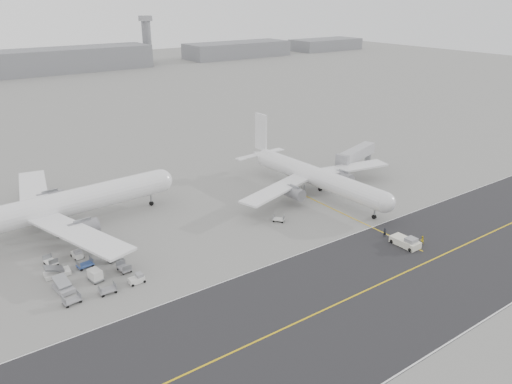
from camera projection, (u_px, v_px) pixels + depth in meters
ground at (247, 265)px, 89.13m from camera, size 700.00×700.00×0.00m
taxiway at (338, 303)px, 78.24m from camera, size 220.00×59.00×0.03m
horizon_buildings at (45, 73)px, 301.88m from camera, size 520.00×28.00×28.00m
control_tower at (147, 39)px, 337.33m from camera, size 7.00×7.00×31.25m
airliner_a at (52, 207)px, 99.82m from camera, size 54.34×53.63×18.73m
airliner_b at (314, 176)px, 119.24m from camera, size 46.05×46.66×16.08m
pushback_tug at (406, 242)px, 95.65m from camera, size 2.81×7.47×2.14m
jet_bridge at (356, 155)px, 134.51m from camera, size 17.76×8.33×6.67m
gse_cluster at (91, 274)px, 86.53m from camera, size 19.76×23.66×2.11m
stray_dolly at (279, 221)px, 106.30m from camera, size 2.73×2.87×1.51m
ground_crew_a at (385, 233)px, 99.29m from camera, size 0.78×0.62×1.85m
ground_crew_b at (422, 240)px, 96.32m from camera, size 1.03×0.91×1.79m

